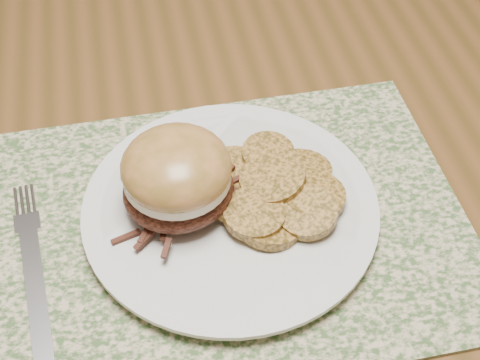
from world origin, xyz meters
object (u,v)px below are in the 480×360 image
pork_sandwich (177,177)px  fork (33,266)px  dining_table (78,189)px  dinner_plate (231,209)px

pork_sandwich → fork: pork_sandwich is taller
dining_table → fork: fork is taller
fork → dining_table: bearing=73.6°
dinner_plate → fork: 0.18m
dinner_plate → pork_sandwich: 0.07m
pork_sandwich → fork: bearing=173.9°
dining_table → pork_sandwich: bearing=-50.2°
pork_sandwich → dinner_plate: bearing=-31.8°
dining_table → dinner_plate: bearing=-42.1°
pork_sandwich → fork: 0.15m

